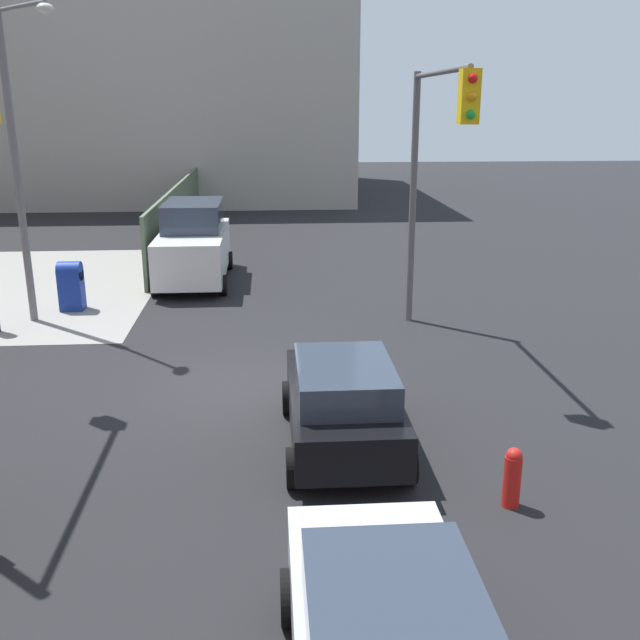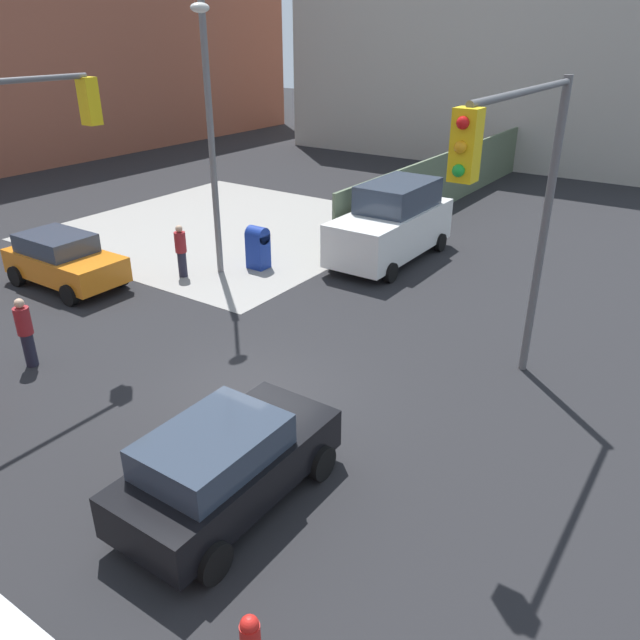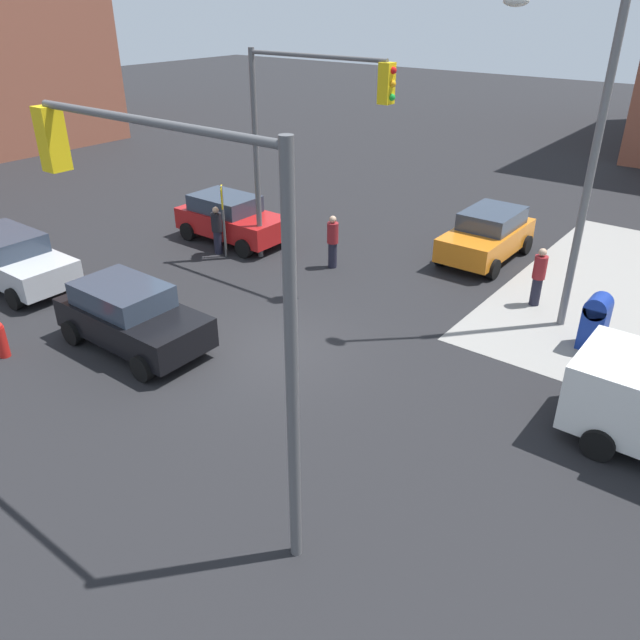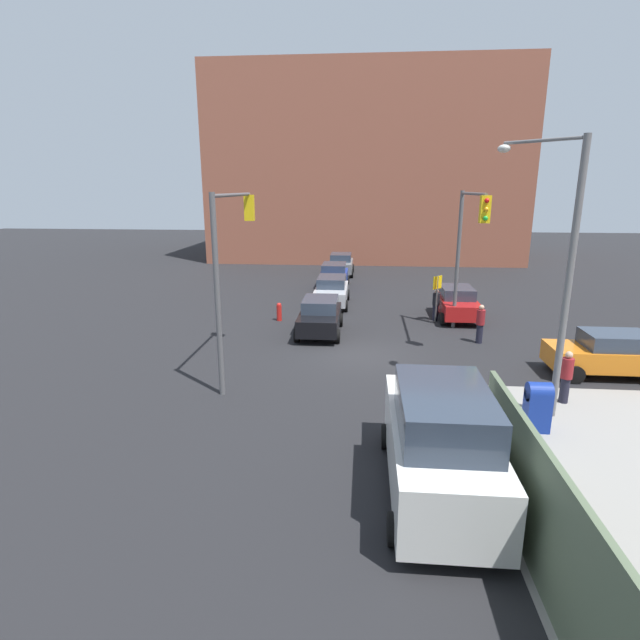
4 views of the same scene
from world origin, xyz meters
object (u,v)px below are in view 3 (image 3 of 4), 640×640
at_px(traffic_signal_nw_corner, 303,122).
at_px(hatchback_red, 231,218).
at_px(coupe_silver, 12,259).
at_px(pedestrian_waiting, 217,230).
at_px(coupe_orange, 487,235).
at_px(pedestrian_crossing, 539,276).
at_px(hatchback_black, 131,316).
at_px(fire_hydrant, 1,339).
at_px(mailbox_blue, 595,320).
at_px(traffic_signal_se_corner, 183,253).
at_px(pedestrian_walking_north, 333,241).
at_px(street_lamp_corner, 581,147).

bearing_deg(traffic_signal_nw_corner, hatchback_red, 173.04).
height_order(coupe_silver, pedestrian_waiting, pedestrian_waiting).
relative_size(coupe_orange, pedestrian_crossing, 2.29).
bearing_deg(hatchback_black, coupe_orange, 67.38).
xyz_separation_m(traffic_signal_nw_corner, fire_hydrant, (-2.40, -8.70, -4.12)).
height_order(hatchback_red, pedestrian_crossing, pedestrian_crossing).
distance_m(traffic_signal_nw_corner, mailbox_blue, 9.61).
relative_size(hatchback_black, pedestrian_waiting, 2.48).
height_order(traffic_signal_nw_corner, traffic_signal_se_corner, same).
distance_m(fire_hydrant, coupe_silver, 4.52).
distance_m(pedestrian_waiting, pedestrian_walking_north, 4.05).
xyz_separation_m(hatchback_black, pedestrian_walking_north, (0.91, 7.11, 0.06)).
height_order(coupe_silver, pedestrian_walking_north, pedestrian_walking_north).
height_order(traffic_signal_nw_corner, mailbox_blue, traffic_signal_nw_corner).
bearing_deg(hatchback_red, pedestrian_walking_north, 3.28).
relative_size(street_lamp_corner, hatchback_red, 1.97).
bearing_deg(mailbox_blue, fire_hydrant, -140.60).
height_order(hatchback_black, pedestrian_waiting, pedestrian_waiting).
bearing_deg(hatchback_red, traffic_signal_nw_corner, -6.96).
xyz_separation_m(street_lamp_corner, pedestrian_crossing, (-0.73, 0.95, -3.81)).
bearing_deg(fire_hydrant, street_lamp_corner, 44.46).
distance_m(mailbox_blue, pedestrian_waiting, 12.06).
distance_m(hatchback_red, pedestrian_waiting, 1.26).
bearing_deg(pedestrian_walking_north, fire_hydrant, 22.88).
distance_m(traffic_signal_nw_corner, hatchback_red, 5.30).
xyz_separation_m(fire_hydrant, coupe_silver, (-3.80, 2.44, 0.36)).
relative_size(traffic_signal_nw_corner, hatchback_red, 1.60).
relative_size(traffic_signal_nw_corner, pedestrian_waiting, 3.97).
distance_m(street_lamp_corner, hatchback_black, 11.49).
bearing_deg(street_lamp_corner, coupe_orange, 134.73).
bearing_deg(traffic_signal_se_corner, pedestrian_crossing, 81.29).
xyz_separation_m(mailbox_blue, hatchback_black, (-9.11, -6.91, 0.08)).
bearing_deg(traffic_signal_nw_corner, mailbox_blue, 3.25).
distance_m(traffic_signal_se_corner, pedestrian_walking_north, 11.33).
height_order(traffic_signal_se_corner, hatchback_red, traffic_signal_se_corner).
bearing_deg(pedestrian_walking_north, traffic_signal_se_corner, 65.54).
relative_size(street_lamp_corner, coupe_orange, 2.04).
distance_m(traffic_signal_se_corner, hatchback_red, 13.47).
bearing_deg(traffic_signal_se_corner, coupe_silver, 166.40).
relative_size(traffic_signal_se_corner, fire_hydrant, 6.91).
relative_size(traffic_signal_nw_corner, coupe_silver, 1.50).
distance_m(hatchback_red, coupe_orange, 8.84).
bearing_deg(pedestrian_walking_north, coupe_orange, 176.50).
bearing_deg(hatchback_red, street_lamp_corner, 3.02).
bearing_deg(pedestrian_walking_north, pedestrian_waiting, -29.19).
relative_size(hatchback_black, coupe_orange, 1.03).
relative_size(fire_hydrant, hatchback_black, 0.23).
height_order(hatchback_red, pedestrian_waiting, pedestrian_waiting).
bearing_deg(traffic_signal_nw_corner, pedestrian_crossing, 16.39).
xyz_separation_m(hatchback_black, coupe_orange, (4.51, 10.82, -0.00)).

